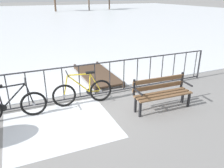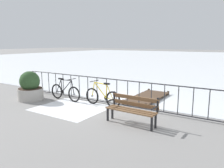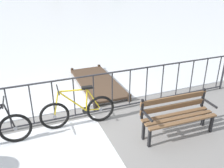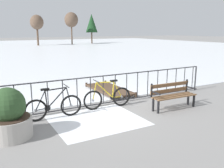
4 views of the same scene
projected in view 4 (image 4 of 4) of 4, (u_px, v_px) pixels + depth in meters
name	position (u px, v px, depth m)	size (l,w,h in m)	color
ground_plane	(103.00, 105.00, 8.58)	(160.00, 160.00, 0.00)	gray
frozen_pond	(6.00, 49.00, 32.76)	(80.00, 56.00, 0.03)	white
snow_patch	(97.00, 120.00, 7.16)	(2.56, 2.20, 0.01)	white
railing_fence	(103.00, 90.00, 8.46)	(9.06, 0.06, 1.07)	#2D2D33
bicycle_near_railing	(54.00, 107.00, 7.24)	(1.71, 0.52, 0.97)	black
bicycle_second	(108.00, 97.00, 8.24)	(1.71, 0.52, 0.97)	black
park_bench	(172.00, 93.00, 8.18)	(1.61, 0.53, 0.89)	brown
planter_with_shrub	(8.00, 116.00, 5.92)	(1.09, 1.09, 1.26)	#ADA8A0
wooden_dock	(109.00, 89.00, 10.43)	(1.10, 2.67, 0.20)	#4C3828
tree_far_west	(37.00, 23.00, 40.02)	(2.16, 2.16, 4.97)	brown
tree_west_mid	(71.00, 20.00, 42.87)	(2.36, 2.36, 5.59)	brown
tree_centre	(92.00, 23.00, 46.25)	(2.23, 2.23, 5.49)	brown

